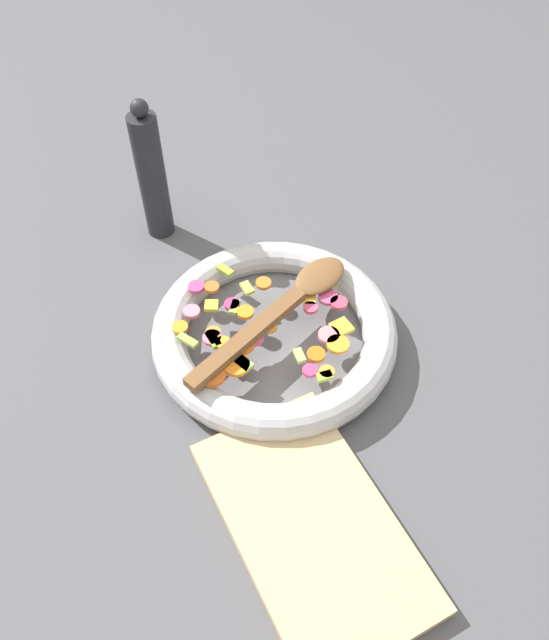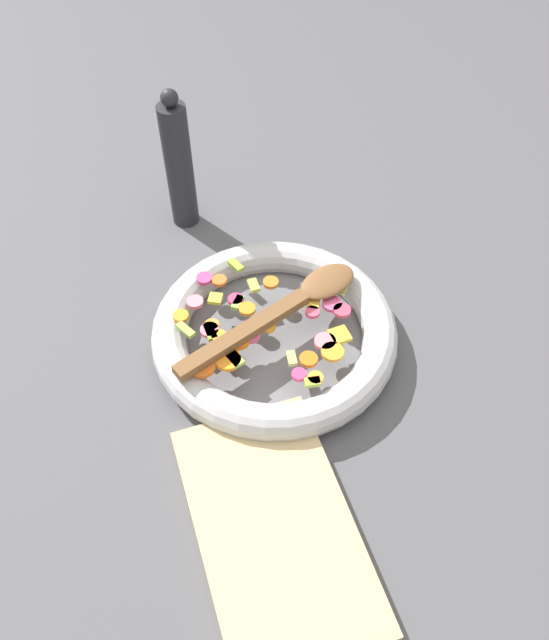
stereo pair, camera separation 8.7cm
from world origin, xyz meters
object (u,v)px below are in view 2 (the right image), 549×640
Objects in this scene: pepper_mill at (179,165)px; cutting_board at (275,527)px; skillet at (274,332)px; wooden_spoon at (288,306)px.

pepper_mill reaches higher than cutting_board.
skillet is 0.05m from wooden_spoon.
wooden_spoon is (-0.01, 0.02, 0.04)m from skillet.
cutting_board is (0.27, -0.11, -0.05)m from wooden_spoon.
pepper_mill reaches higher than skillet.
pepper_mill is (-0.30, -0.08, 0.05)m from wooden_spoon.
pepper_mill is (-0.30, -0.06, 0.09)m from skillet.
wooden_spoon is 0.31m from pepper_mill.
skillet is 0.32m from pepper_mill.
skillet is 1.44× the size of pepper_mill.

